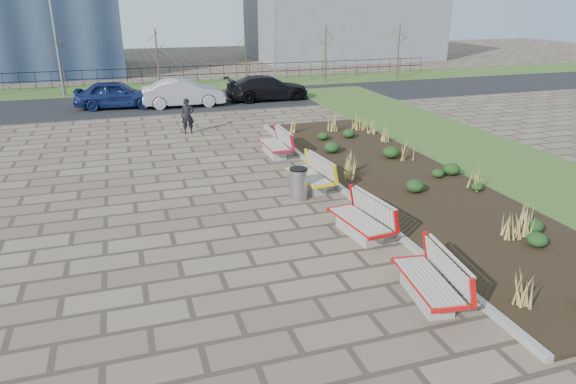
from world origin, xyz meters
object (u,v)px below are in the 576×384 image
object	(u,v)px
lamp_west	(57,47)
lamp_east	(275,42)
bench_b	(359,218)
bench_d	(274,143)
pedestrian	(188,116)
car_blue	(117,94)
bench_c	(309,174)
litter_bin	(299,184)
car_black	(267,88)
bench_a	(428,278)
car_silver	(184,93)

from	to	relation	value
lamp_west	lamp_east	world-z (taller)	same
bench_b	bench_d	xyz separation A→B (m)	(0.00, 7.79, 0.00)
bench_d	pedestrian	world-z (taller)	pedestrian
pedestrian	car_blue	bearing A→B (deg)	122.01
bench_c	pedestrian	xyz separation A→B (m)	(-2.76, 8.63, 0.31)
pedestrian	bench_d	bearing A→B (deg)	-49.99
litter_bin	pedestrian	world-z (taller)	pedestrian
bench_d	car_black	distance (m)	11.91
bench_c	bench_d	world-z (taller)	same
bench_b	bench_d	bearing A→B (deg)	83.13
bench_d	bench_c	bearing A→B (deg)	-90.83
bench_a	pedestrian	size ratio (longest dim) A/B	1.30
bench_a	pedestrian	world-z (taller)	pedestrian
bench_a	litter_bin	world-z (taller)	bench_a
pedestrian	bench_b	bearing A→B (deg)	-68.35
bench_a	bench_b	size ratio (longest dim) A/B	1.00
litter_bin	car_blue	bearing A→B (deg)	107.23
pedestrian	car_silver	distance (m)	6.47
litter_bin	car_silver	distance (m)	15.94
bench_c	pedestrian	world-z (taller)	pedestrian
litter_bin	car_black	world-z (taller)	car_black
car_silver	lamp_east	bearing A→B (deg)	-50.43
car_black	litter_bin	bearing A→B (deg)	166.04
litter_bin	lamp_east	distance (m)	22.29
car_silver	car_black	world-z (taller)	car_silver
bench_a	litter_bin	distance (m)	6.23
lamp_west	lamp_east	distance (m)	14.00
litter_bin	lamp_west	bearing A→B (deg)	111.32
bench_d	car_blue	world-z (taller)	car_blue
pedestrian	car_blue	distance (m)	7.78
car_blue	lamp_east	xyz separation A→B (m)	(10.79, 4.82, 2.25)
bench_a	bench_d	distance (m)	11.00
bench_d	car_silver	world-z (taller)	car_silver
bench_c	lamp_east	world-z (taller)	lamp_east
bench_a	car_silver	xyz separation A→B (m)	(-2.14, 22.06, 0.29)
lamp_east	car_black	bearing A→B (deg)	-111.62
bench_a	litter_bin	xyz separation A→B (m)	(-0.64, 6.19, -0.01)
bench_c	car_blue	xyz separation A→B (m)	(-5.79, 15.80, 0.29)
bench_c	bench_b	bearing A→B (deg)	-95.40
bench_b	car_blue	world-z (taller)	car_blue
bench_a	car_black	distance (m)	22.73
bench_d	car_silver	xyz separation A→B (m)	(-2.14, 11.05, 0.29)
bench_c	car_blue	bearing A→B (deg)	104.73
car_silver	lamp_west	xyz separation A→B (m)	(-6.86, 5.55, 2.25)
car_black	lamp_west	distance (m)	13.22
car_blue	car_black	xyz separation A→B (m)	(8.78, -0.25, -0.04)
bench_c	car_black	distance (m)	15.84
bench_c	car_silver	xyz separation A→B (m)	(-2.14, 15.07, 0.29)
bench_a	car_silver	bearing A→B (deg)	103.10
pedestrian	car_silver	xyz separation A→B (m)	(0.62, 6.44, -0.02)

